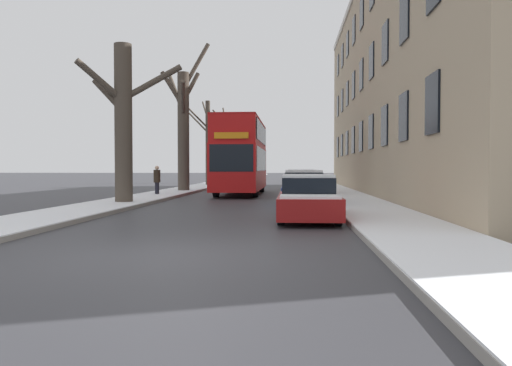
% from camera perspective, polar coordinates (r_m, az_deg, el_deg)
% --- Properties ---
extents(ground_plane, '(320.00, 320.00, 0.00)m').
position_cam_1_polar(ground_plane, '(9.36, -10.32, -8.19)').
color(ground_plane, '#38383D').
extents(sidewalk_left, '(2.65, 130.00, 0.16)m').
position_cam_1_polar(sidewalk_left, '(62.40, -2.80, 0.30)').
color(sidewalk_left, gray).
rests_on(sidewalk_left, ground).
extents(sidewalk_right, '(2.65, 130.00, 0.16)m').
position_cam_1_polar(sidewalk_right, '(62.01, 6.77, 0.28)').
color(sidewalk_right, gray).
rests_on(sidewalk_right, ground).
extents(terrace_facade_right, '(9.10, 39.26, 13.90)m').
position_cam_1_polar(terrace_facade_right, '(32.28, 20.08, 11.14)').
color(terrace_facade_right, tan).
rests_on(terrace_facade_right, ground).
extents(bare_tree_left_0, '(4.01, 3.79, 6.94)m').
position_cam_1_polar(bare_tree_left_0, '(22.42, -14.90, 7.03)').
color(bare_tree_left_0, '#4C4238').
rests_on(bare_tree_left_0, ground).
extents(bare_tree_left_1, '(3.18, 4.05, 9.93)m').
position_cam_1_polar(bare_tree_left_1, '(33.29, -8.28, 6.68)').
color(bare_tree_left_1, '#4C4238').
rests_on(bare_tree_left_1, ground).
extents(bare_tree_left_2, '(2.30, 3.91, 7.65)m').
position_cam_1_polar(bare_tree_left_2, '(44.07, -5.65, 4.88)').
color(bare_tree_left_2, '#4C4238').
rests_on(bare_tree_left_2, ground).
extents(bare_tree_left_3, '(1.93, 2.13, 8.39)m').
position_cam_1_polar(bare_tree_left_3, '(54.62, -3.42, 4.17)').
color(bare_tree_left_3, '#4C4238').
rests_on(bare_tree_left_3, ground).
extents(double_decker_bus, '(2.55, 10.16, 4.48)m').
position_cam_1_polar(double_decker_bus, '(30.55, -1.69, 3.44)').
color(double_decker_bus, red).
rests_on(double_decker_bus, ground).
extents(parked_car_0, '(1.81, 4.58, 1.41)m').
position_cam_1_polar(parked_car_0, '(15.41, 5.96, -1.84)').
color(parked_car_0, maroon).
rests_on(parked_car_0, ground).
extents(parked_car_1, '(1.82, 4.41, 1.52)m').
position_cam_1_polar(parked_car_1, '(21.36, 5.44, -0.74)').
color(parked_car_1, navy).
rests_on(parked_car_1, ground).
extents(parked_car_2, '(1.77, 4.16, 1.52)m').
position_cam_1_polar(parked_car_2, '(27.18, 5.15, -0.22)').
color(parked_car_2, silver).
rests_on(parked_car_2, ground).
extents(oncoming_van, '(2.01, 4.99, 2.44)m').
position_cam_1_polar(oncoming_van, '(47.27, -1.47, 1.35)').
color(oncoming_van, '#333842').
rests_on(oncoming_van, ground).
extents(pedestrian_left_sidewalk, '(0.38, 0.38, 1.74)m').
position_cam_1_polar(pedestrian_left_sidewalk, '(28.46, -11.25, 0.36)').
color(pedestrian_left_sidewalk, black).
rests_on(pedestrian_left_sidewalk, ground).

